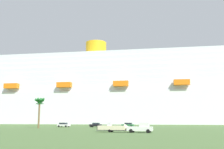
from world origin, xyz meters
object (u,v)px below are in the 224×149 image
parked_car_white_van (64,125)px  parked_car_green_wagon (128,125)px  pickup_truck (141,128)px  small_boat_on_trailer (115,128)px  palm_tree (39,104)px  parked_car_black_coupe (96,125)px  cruise_ship (151,95)px

parked_car_white_van → parked_car_green_wagon: bearing=8.5°
pickup_truck → parked_car_white_van: bearing=133.5°
small_boat_on_trailer → palm_tree: size_ratio=0.90×
small_boat_on_trailer → parked_car_white_van: bearing=128.0°
small_boat_on_trailer → palm_tree: palm_tree is taller
parked_car_black_coupe → small_boat_on_trailer: bearing=-67.9°
small_boat_on_trailer → parked_car_black_coupe: size_ratio=2.08×
palm_tree → parked_car_black_coupe: size_ratio=2.30×
pickup_truck → parked_car_white_van: (-31.38, 33.04, -0.21)m
cruise_ship → small_boat_on_trailer: bearing=-91.9°
pickup_truck → cruise_ship: bearing=91.7°
cruise_ship → pickup_truck: size_ratio=46.78×
parked_car_white_van → parked_car_green_wagon: 23.61m
palm_tree → parked_car_green_wagon: (26.66, 16.53, -6.96)m
small_boat_on_trailer → parked_car_white_van: size_ratio=1.82×
pickup_truck → palm_tree: bearing=150.0°
palm_tree → parked_car_green_wagon: 32.13m
cruise_ship → small_boat_on_trailer: 96.93m
parked_car_black_coupe → parked_car_green_wagon: bearing=14.5°
parked_car_green_wagon → parked_car_white_van: bearing=-171.5°
palm_tree → parked_car_white_van: bearing=75.8°
cruise_ship → palm_tree: cruise_ship is taller
small_boat_on_trailer → palm_tree: 35.39m
parked_car_white_van → parked_car_black_coupe: (12.02, 0.56, -0.00)m
cruise_ship → palm_tree: size_ratio=27.42×
pickup_truck → parked_car_black_coupe: 38.78m
palm_tree → parked_car_white_van: palm_tree is taller
cruise_ship → parked_car_black_coupe: cruise_ship is taller
small_boat_on_trailer → parked_car_black_coupe: (-13.41, 33.08, -0.13)m
cruise_ship → parked_car_green_wagon: size_ratio=57.96×
palm_tree → parked_car_black_coupe: (15.33, 13.59, -6.96)m
parked_car_white_van → parked_car_black_coupe: bearing=2.7°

